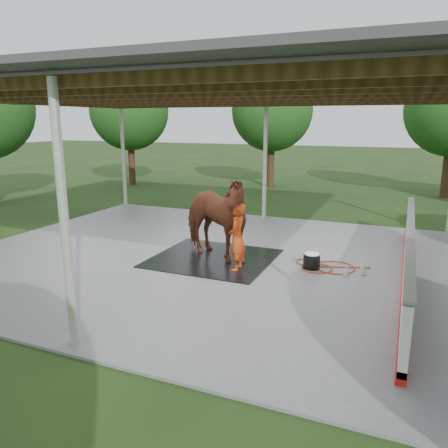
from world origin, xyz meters
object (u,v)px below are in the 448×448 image
at_px(horse, 213,217).
at_px(dasher_board, 408,257).
at_px(handler, 237,237).
at_px(wash_bucket, 312,261).

bearing_deg(horse, dasher_board, -64.17).
bearing_deg(horse, handler, -98.89).
distance_m(horse, wash_bucket, 2.52).
relative_size(horse, handler, 1.58).
height_order(dasher_board, handler, handler).
relative_size(handler, wash_bucket, 4.02).
relative_size(dasher_board, handler, 5.25).
bearing_deg(dasher_board, wash_bucket, 177.37).
height_order(handler, wash_bucket, handler).
relative_size(dasher_board, horse, 3.32).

